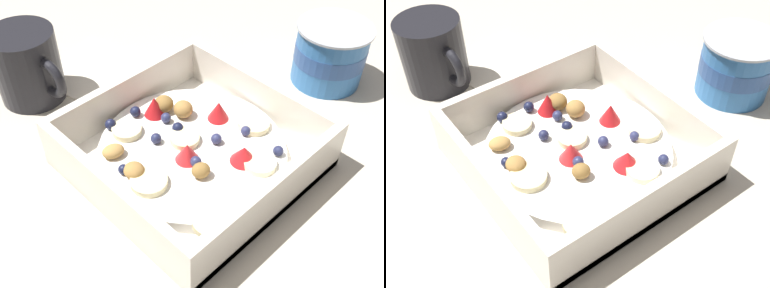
{
  "view_description": "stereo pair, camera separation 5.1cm",
  "coord_description": "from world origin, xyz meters",
  "views": [
    {
      "loc": [
        0.27,
        -0.24,
        0.39
      ],
      "look_at": [
        0.01,
        0.02,
        0.03
      ],
      "focal_mm": 45.48,
      "sensor_mm": 36.0,
      "label": 1
    },
    {
      "loc": [
        0.31,
        -0.2,
        0.39
      ],
      "look_at": [
        0.01,
        0.02,
        0.03
      ],
      "focal_mm": 45.48,
      "sensor_mm": 36.0,
      "label": 2
    }
  ],
  "objects": [
    {
      "name": "coffee_mug",
      "position": [
        -0.21,
        -0.04,
        0.05
      ],
      "size": [
        0.11,
        0.08,
        0.09
      ],
      "color": "black",
      "rests_on": "ground"
    },
    {
      "name": "yogurt_cup",
      "position": [
        0.03,
        0.25,
        0.04
      ],
      "size": [
        0.09,
        0.09,
        0.08
      ],
      "color": "#3370B7",
      "rests_on": "ground"
    },
    {
      "name": "fruit_bowl",
      "position": [
        0.01,
        0.02,
        0.02
      ],
      "size": [
        0.22,
        0.22,
        0.06
      ],
      "color": "white",
      "rests_on": "ground"
    },
    {
      "name": "ground_plane",
      "position": [
        0.0,
        0.0,
        0.0
      ],
      "size": [
        2.4,
        2.4,
        0.0
      ],
      "primitive_type": "plane",
      "color": "beige"
    },
    {
      "name": "folded_napkin",
      "position": [
        -0.2,
        0.04,
        0.0
      ],
      "size": [
        0.14,
        0.14,
        0.01
      ],
      "primitive_type": "cube",
      "rotation": [
        0.0,
        0.0,
        0.22
      ],
      "color": "silver",
      "rests_on": "ground"
    }
  ]
}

